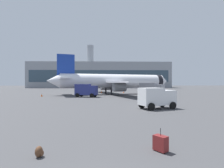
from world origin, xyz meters
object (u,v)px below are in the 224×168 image
object	(u,v)px
service_truck	(86,90)
safety_cone_mid	(102,92)
cargo_van	(157,97)
rolling_suitcase	(161,143)
safety_cone_outer	(124,92)
fuel_truck	(152,88)
safety_cone_near	(165,92)
safety_cone_far	(42,95)
airplane_at_gate	(114,81)
traveller_backpack	(39,152)

from	to	relation	value
service_truck	safety_cone_mid	world-z (taller)	service_truck
cargo_van	rolling_suitcase	size ratio (longest dim) A/B	4.38
safety_cone_mid	safety_cone_outer	bearing A→B (deg)	3.58
service_truck	fuel_truck	world-z (taller)	fuel_truck
fuel_truck	safety_cone_mid	xyz separation A→B (m)	(-13.11, 10.99, -1.38)
safety_cone_near	safety_cone_mid	bearing A→B (deg)	171.26
safety_cone_near	safety_cone_far	world-z (taller)	safety_cone_far
fuel_truck	safety_cone_far	world-z (taller)	fuel_truck
service_truck	airplane_at_gate	bearing A→B (deg)	55.28
fuel_truck	cargo_van	bearing A→B (deg)	-102.76
service_truck	cargo_van	bearing A→B (deg)	-59.64
airplane_at_gate	safety_cone_outer	size ratio (longest dim) A/B	57.56
airplane_at_gate	safety_cone_mid	bearing A→B (deg)	121.75
airplane_at_gate	safety_cone_far	distance (m)	19.36
rolling_suitcase	airplane_at_gate	bearing A→B (deg)	90.48
safety_cone_mid	traveller_backpack	world-z (taller)	safety_cone_mid
airplane_at_gate	cargo_van	bearing A→B (deg)	-81.92
safety_cone_near	safety_cone_far	xyz separation A→B (m)	(-32.69, -11.00, 0.01)
safety_cone_mid	safety_cone_far	bearing A→B (deg)	-134.33
service_truck	safety_cone_far	size ratio (longest dim) A/B	7.45
fuel_truck	traveller_backpack	world-z (taller)	fuel_truck
fuel_truck	safety_cone_near	bearing A→B (deg)	53.49
service_truck	fuel_truck	size ratio (longest dim) A/B	0.84
safety_cone_near	cargo_van	bearing A→B (deg)	-109.70
safety_cone_mid	safety_cone_outer	distance (m)	7.04
safety_cone_outer	rolling_suitcase	size ratio (longest dim) A/B	0.55
safety_cone_far	safety_cone_outer	xyz separation A→B (m)	(20.63, 14.38, -0.05)
safety_cone_mid	rolling_suitcase	size ratio (longest dim) A/B	0.72
airplane_at_gate	safety_cone_outer	distance (m)	8.04
service_truck	traveller_backpack	world-z (taller)	service_truck
cargo_van	airplane_at_gate	bearing A→B (deg)	98.08
airplane_at_gate	cargo_van	size ratio (longest dim) A/B	7.25
traveller_backpack	rolling_suitcase	bearing A→B (deg)	5.22
service_truck	safety_cone_mid	size ratio (longest dim) A/B	6.55
safety_cone_far	safety_cone_outer	distance (m)	25.15
safety_cone_far	rolling_suitcase	xyz separation A→B (m)	(17.75, -34.18, 0.05)
safety_cone_outer	safety_cone_mid	bearing A→B (deg)	-176.42
service_truck	cargo_van	xyz separation A→B (m)	(10.83, -18.48, -0.16)
safety_cone_mid	rolling_suitcase	bearing A→B (deg)	-85.08
fuel_truck	safety_cone_mid	world-z (taller)	fuel_truck
safety_cone_far	traveller_backpack	bearing A→B (deg)	-70.50
service_truck	safety_cone_outer	bearing A→B (deg)	58.47
fuel_truck	safety_cone_outer	size ratio (longest dim) A/B	10.16
safety_cone_near	safety_cone_mid	world-z (taller)	safety_cone_mid
safety_cone_far	fuel_truck	bearing A→B (deg)	6.28
service_truck	rolling_suitcase	size ratio (longest dim) A/B	4.73
service_truck	fuel_truck	bearing A→B (deg)	17.03
airplane_at_gate	rolling_suitcase	distance (m)	42.13
airplane_at_gate	safety_cone_mid	distance (m)	7.90
safety_cone_outer	traveller_backpack	distance (m)	49.76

